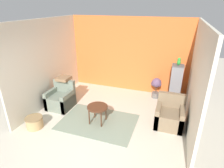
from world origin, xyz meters
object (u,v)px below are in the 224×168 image
birdcage (175,86)px  armchair_left (61,99)px  coffee_table (98,108)px  parrot (179,62)px  wicker_basket (34,122)px  armchair_right (169,116)px  potted_plant (156,86)px

birdcage → armchair_left: bearing=-155.3°
coffee_table → birdcage: birdcage is taller
armchair_left → parrot: parrot is taller
wicker_basket → coffee_table: bearing=27.3°
armchair_right → wicker_basket: bearing=-158.8°
coffee_table → birdcage: 2.80m
parrot → wicker_basket: size_ratio=0.55×
armchair_right → parrot: 1.84m
wicker_basket → armchair_right: bearing=21.2°
wicker_basket → potted_plant: bearing=45.3°
armchair_right → birdcage: size_ratio=0.65×
armchair_left → wicker_basket: 1.20m
armchair_left → armchair_right: 3.38m
wicker_basket → parrot: bearing=38.3°
armchair_left → wicker_basket: (-0.07, -1.19, -0.12)m
potted_plant → armchair_right: bearing=-70.1°
birdcage → wicker_basket: (-3.51, -2.77, -0.42)m
potted_plant → wicker_basket: 4.09m
birdcage → parrot: size_ratio=5.22×
armchair_right → wicker_basket: size_ratio=1.85×
armchair_left → coffee_table: bearing=-15.3°
armchair_right → birdcage: 1.47m
coffee_table → parrot: bearing=45.1°
armchair_left → potted_plant: bearing=31.3°
coffee_table → potted_plant: 2.50m
parrot → potted_plant: bearing=168.5°
parrot → armchair_left: bearing=-155.3°
birdcage → wicker_basket: birdcage is taller
parrot → wicker_basket: 4.65m
birdcage → parrot: 0.84m
armchair_left → parrot: bearing=24.7°
potted_plant → wicker_basket: potted_plant is taller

